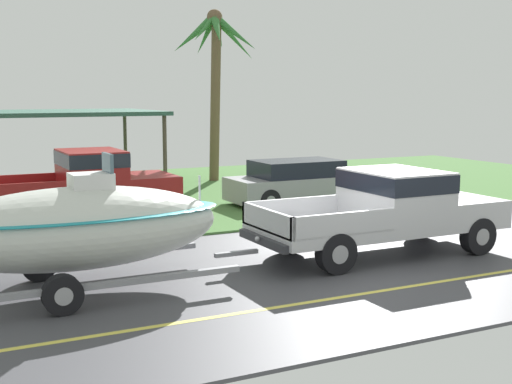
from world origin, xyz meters
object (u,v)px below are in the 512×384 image
at_px(parked_sedan_near, 301,183).
at_px(carport_awning, 52,114).
at_px(boat_on_trailer, 77,227).
at_px(palm_tree_near_right, 215,54).
at_px(parked_pickup_background, 91,180).
at_px(pickup_truck_towing, 393,207).

relative_size(parked_sedan_near, carport_awning, 0.67).
bearing_deg(carport_awning, boat_on_trailer, -98.98).
distance_m(parked_sedan_near, palm_tree_near_right, 7.35).
bearing_deg(carport_awning, parked_sedan_near, -46.51).
bearing_deg(parked_pickup_background, palm_tree_near_right, 41.46).
relative_size(pickup_truck_towing, parked_pickup_background, 1.03).
distance_m(boat_on_trailer, palm_tree_near_right, 15.47).
relative_size(pickup_truck_towing, carport_awning, 0.81).
relative_size(pickup_truck_towing, boat_on_trailer, 0.92).
xyz_separation_m(pickup_truck_towing, carport_awning, (-4.65, 13.24, 1.67)).
bearing_deg(boat_on_trailer, pickup_truck_towing, 0.00).
xyz_separation_m(pickup_truck_towing, parked_sedan_near, (1.61, 6.64, -0.34)).
relative_size(parked_pickup_background, palm_tree_near_right, 0.85).
distance_m(carport_awning, palm_tree_near_right, 6.42).
bearing_deg(carport_awning, parked_pickup_background, -91.36).
xyz_separation_m(pickup_truck_towing, parked_pickup_background, (-4.79, 7.22, 0.03)).
xyz_separation_m(pickup_truck_towing, boat_on_trailer, (-6.74, -0.00, 0.14)).
height_order(pickup_truck_towing, parked_sedan_near, pickup_truck_towing).
relative_size(carport_awning, palm_tree_near_right, 1.08).
bearing_deg(palm_tree_near_right, parked_sedan_near, -87.49).
bearing_deg(palm_tree_near_right, boat_on_trailer, -122.61).
bearing_deg(carport_awning, pickup_truck_towing, -70.65).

